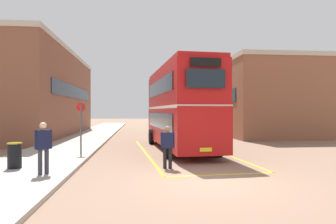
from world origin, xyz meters
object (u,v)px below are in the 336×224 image
(pedestrian_boarding, at_px, (168,144))
(pedestrian_waiting_near, at_px, (43,144))
(single_deck_bus, at_px, (191,117))
(bus_stop_sign, at_px, (81,123))
(litter_bin, at_px, (15,155))
(double_decker_bus, at_px, (179,106))

(pedestrian_boarding, bearing_deg, pedestrian_waiting_near, -162.52)
(single_deck_bus, distance_m, bus_stop_sign, 19.99)
(pedestrian_boarding, distance_m, litter_bin, 5.67)
(pedestrian_waiting_near, height_order, litter_bin, pedestrian_waiting_near)
(double_decker_bus, height_order, litter_bin, double_decker_bus)
(bus_stop_sign, bearing_deg, single_deck_bus, 64.34)
(single_deck_bus, bearing_deg, pedestrian_boarding, -102.26)
(single_deck_bus, relative_size, bus_stop_sign, 3.68)
(single_deck_bus, distance_m, litter_bin, 24.06)
(litter_bin, bearing_deg, double_decker_bus, 40.60)
(pedestrian_boarding, height_order, bus_stop_sign, bus_stop_sign)
(pedestrian_waiting_near, xyz_separation_m, litter_bin, (-1.40, 1.24, -0.53))
(single_deck_bus, bearing_deg, bus_stop_sign, -115.66)
(single_deck_bus, height_order, pedestrian_waiting_near, single_deck_bus)
(double_decker_bus, xyz_separation_m, bus_stop_sign, (-5.21, -2.23, -0.85))
(double_decker_bus, distance_m, pedestrian_waiting_near, 9.13)
(single_deck_bus, relative_size, pedestrian_boarding, 5.62)
(bus_stop_sign, bearing_deg, double_decker_bus, 23.20)
(pedestrian_boarding, relative_size, litter_bin, 1.76)
(pedestrian_waiting_near, distance_m, bus_stop_sign, 4.96)
(bus_stop_sign, bearing_deg, pedestrian_boarding, -42.10)
(single_deck_bus, bearing_deg, pedestrian_waiting_near, -111.32)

